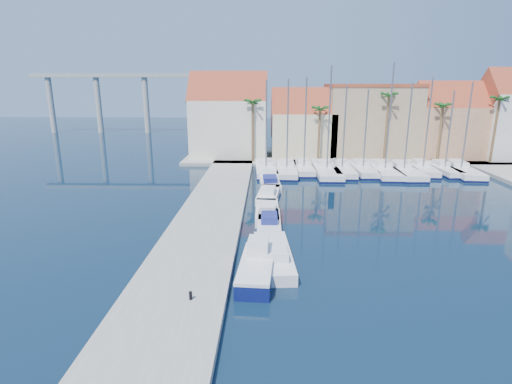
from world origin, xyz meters
TOP-DOWN VIEW (x-y plane):
  - ground at (0.00, 0.00)m, footprint 260.00×260.00m
  - quay_west at (-9.00, 13.50)m, footprint 6.00×77.00m
  - shore_north at (10.00, 48.00)m, footprint 54.00×16.00m
  - bollard at (-7.94, 1.05)m, footprint 0.19×0.19m
  - fishing_boat at (-4.39, 4.92)m, footprint 2.46×6.27m
  - motorboat_west_0 at (-3.30, 7.00)m, footprint 2.92×7.64m
  - motorboat_west_1 at (-3.57, 13.85)m, footprint 1.94×6.03m
  - motorboat_west_2 at (-3.75, 16.90)m, footprint 2.13×6.57m
  - motorboat_west_3 at (-3.62, 22.88)m, footprint 2.72×6.74m
  - motorboat_west_4 at (-3.46, 28.25)m, footprint 2.69×7.21m
  - sailboat_0 at (-3.97, 36.19)m, footprint 3.47×10.94m
  - sailboat_1 at (-1.07, 35.66)m, footprint 3.13×10.65m
  - sailboat_2 at (1.33, 36.57)m, footprint 2.63×8.90m
  - sailboat_3 at (4.34, 35.54)m, footprint 3.30×12.08m
  - sailboat_4 at (6.56, 36.19)m, footprint 3.12×10.63m
  - sailboat_5 at (9.43, 36.34)m, footprint 2.79×9.82m
  - sailboat_6 at (12.30, 35.77)m, footprint 3.63×11.78m
  - sailboat_7 at (14.71, 35.43)m, footprint 3.22×11.40m
  - sailboat_8 at (17.83, 36.72)m, footprint 3.27×9.53m
  - sailboat_9 at (20.60, 36.34)m, footprint 2.58×8.70m
  - sailboat_10 at (22.73, 36.18)m, footprint 3.81×11.52m
  - building_0 at (-10.00, 47.00)m, footprint 12.30×9.00m
  - building_1 at (2.00, 47.00)m, footprint 10.30×8.00m
  - building_2 at (13.00, 48.00)m, footprint 14.20×10.20m
  - building_3 at (25.00, 47.00)m, footprint 10.30×8.00m
  - building_4 at (34.00, 46.00)m, footprint 8.30×8.00m
  - palm_0 at (-6.00, 42.00)m, footprint 2.60×2.60m
  - palm_1 at (4.00, 42.00)m, footprint 2.60×2.60m
  - palm_2 at (14.00, 42.00)m, footprint 2.60×2.60m
  - palm_3 at (22.00, 42.00)m, footprint 2.60×2.60m
  - palm_4 at (30.00, 42.00)m, footprint 2.60×2.60m
  - viaduct at (-39.07, 82.00)m, footprint 48.00×2.20m

SIDE VIEW (x-z plane):
  - ground at x=0.00m, z-range 0.00..0.00m
  - quay_west at x=-9.00m, z-range 0.00..0.50m
  - shore_north at x=10.00m, z-range 0.00..0.50m
  - motorboat_west_4 at x=-3.46m, z-range -0.19..1.21m
  - motorboat_west_0 at x=-3.30m, z-range -0.19..1.21m
  - motorboat_west_1 at x=-3.57m, z-range -0.19..1.21m
  - motorboat_west_2 at x=-3.75m, z-range -0.19..1.21m
  - motorboat_west_3 at x=-3.62m, z-range -0.19..1.21m
  - sailboat_7 at x=14.71m, z-range -5.49..6.62m
  - sailboat_10 at x=22.73m, z-range -5.57..6.70m
  - sailboat_4 at x=6.56m, z-range -5.33..6.47m
  - sailboat_5 at x=9.43m, z-range -5.07..6.21m
  - sailboat_0 at x=-3.97m, z-range -5.69..6.83m
  - sailboat_3 at x=4.34m, z-range -6.56..7.71m
  - sailboat_1 at x=-1.07m, z-range -5.74..6.89m
  - sailboat_6 at x=12.30m, z-range -6.71..7.89m
  - sailboat_9 at x=20.60m, z-range -4.98..6.16m
  - sailboat_8 at x=17.83m, z-range -5.83..7.03m
  - sailboat_2 at x=1.33m, z-range -5.83..7.06m
  - fishing_boat at x=-4.39m, z-range -0.36..1.79m
  - bollard at x=-7.94m, z-range 0.50..0.96m
  - building_1 at x=2.00m, z-range -0.20..10.80m
  - building_3 at x=25.00m, z-range -0.14..11.86m
  - building_2 at x=13.00m, z-range 0.51..12.01m
  - building_0 at x=-10.00m, z-range -0.23..13.27m
  - building_4 at x=34.00m, z-range -0.03..13.97m
  - palm_1 at x=4.00m, z-range 3.56..12.71m
  - palm_3 at x=22.00m, z-range 3.78..13.43m
  - palm_0 at x=-6.00m, z-range 4.00..14.15m
  - palm_4 at x=30.00m, z-range 4.22..14.87m
  - palm_2 at x=14.00m, z-range 4.44..15.59m
  - viaduct at x=-39.07m, z-range 3.02..17.47m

